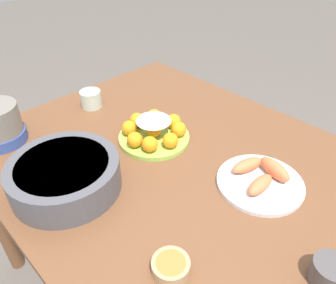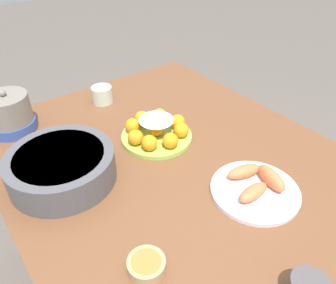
{
  "view_description": "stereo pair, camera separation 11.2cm",
  "coord_description": "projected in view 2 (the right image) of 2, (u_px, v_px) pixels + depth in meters",
  "views": [
    {
      "loc": [
        -0.56,
        0.62,
        1.47
      ],
      "look_at": [
        0.09,
        -0.01,
        0.8
      ],
      "focal_mm": 35.0,
      "sensor_mm": 36.0,
      "label": 1
    },
    {
      "loc": [
        -0.63,
        0.54,
        1.47
      ],
      "look_at": [
        0.09,
        -0.01,
        0.8
      ],
      "focal_mm": 35.0,
      "sensor_mm": 36.0,
      "label": 2
    }
  ],
  "objects": [
    {
      "name": "cup_near",
      "position": [
        102.0,
        95.0,
        1.41
      ],
      "size": [
        0.09,
        0.09,
        0.07
      ],
      "color": "beige",
      "rests_on": "dining_table"
    },
    {
      "name": "serving_bowl",
      "position": [
        61.0,
        166.0,
        1.0
      ],
      "size": [
        0.33,
        0.33,
        0.1
      ],
      "color": "#4C4C51",
      "rests_on": "dining_table"
    },
    {
      "name": "cake_plate",
      "position": [
        156.0,
        131.0,
        1.19
      ],
      "size": [
        0.26,
        0.26,
        0.09
      ],
      "color": "#99CC4C",
      "rests_on": "dining_table"
    },
    {
      "name": "seafood_platter",
      "position": [
        256.0,
        187.0,
        0.98
      ],
      "size": [
        0.27,
        0.27,
        0.06
      ],
      "color": "silver",
      "rests_on": "dining_table"
    },
    {
      "name": "dining_table",
      "position": [
        180.0,
        185.0,
        1.14
      ],
      "size": [
        1.41,
        1.07,
        0.76
      ],
      "color": "brown",
      "rests_on": "ground_plane"
    },
    {
      "name": "sauce_bowl",
      "position": [
        146.0,
        265.0,
        0.77
      ],
      "size": [
        0.09,
        0.09,
        0.03
      ],
      "color": "tan",
      "rests_on": "dining_table"
    },
    {
      "name": "warming_pot",
      "position": [
        9.0,
        114.0,
        1.22
      ],
      "size": [
        0.17,
        0.17,
        0.17
      ],
      "color": "#334C99",
      "rests_on": "dining_table"
    }
  ]
}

